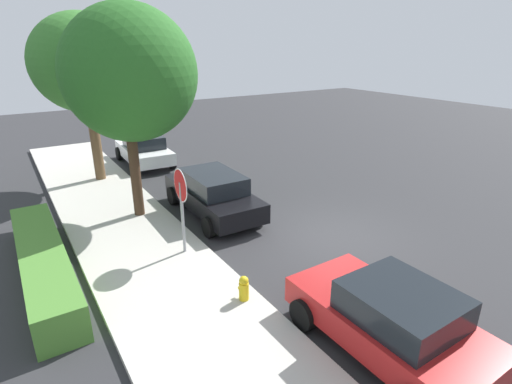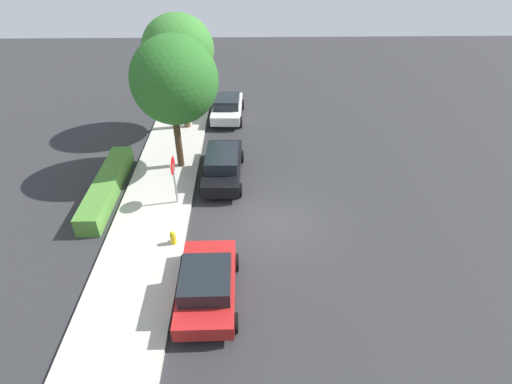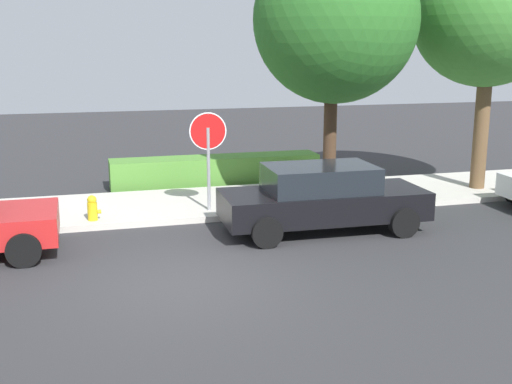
{
  "view_description": "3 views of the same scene",
  "coord_description": "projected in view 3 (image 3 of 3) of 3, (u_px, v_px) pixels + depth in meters",
  "views": [
    {
      "loc": [
        -7.75,
        7.79,
        5.45
      ],
      "look_at": [
        1.77,
        1.66,
        1.19
      ],
      "focal_mm": 28.0,
      "sensor_mm": 36.0,
      "label": 1
    },
    {
      "loc": [
        -13.05,
        1.03,
        10.83
      ],
      "look_at": [
        0.55,
        0.74,
        1.18
      ],
      "focal_mm": 28.0,
      "sensor_mm": 36.0,
      "label": 2
    },
    {
      "loc": [
        -1.51,
        -10.4,
        3.99
      ],
      "look_at": [
        1.62,
        1.05,
        1.27
      ],
      "focal_mm": 45.0,
      "sensor_mm": 36.0,
      "label": 3
    }
  ],
  "objects": [
    {
      "name": "parked_car_black",
      "position": [
        322.0,
        198.0,
        13.93
      ],
      "size": [
        4.47,
        2.01,
        1.47
      ],
      "color": "black",
      "rests_on": "ground_plane"
    },
    {
      "name": "ground_plane",
      "position": [
        181.0,
        282.0,
        11.06
      ],
      "size": [
        60.0,
        60.0,
        0.0
      ],
      "primitive_type": "plane",
      "color": "#2D2D30"
    },
    {
      "name": "street_tree_far",
      "position": [
        487.0,
        18.0,
        16.75
      ],
      "size": [
        3.86,
        3.86,
        6.54
      ],
      "color": "brown",
      "rests_on": "ground_plane"
    },
    {
      "name": "front_yard_hedge",
      "position": [
        216.0,
        171.0,
        18.63
      ],
      "size": [
        6.05,
        0.98,
        0.84
      ],
      "color": "#4C8433",
      "rests_on": "ground_plane"
    },
    {
      "name": "stop_sign",
      "position": [
        208.0,
        144.0,
        14.99
      ],
      "size": [
        0.88,
        0.08,
        2.47
      ],
      "color": "gray",
      "rests_on": "ground_plane"
    },
    {
      "name": "street_tree_mid_block",
      "position": [
        336.0,
        20.0,
        15.24
      ],
      "size": [
        3.95,
        3.95,
        6.57
      ],
      "color": "#422D1E",
      "rests_on": "ground_plane"
    },
    {
      "name": "fire_hydrant",
      "position": [
        93.0,
        211.0,
        14.38
      ],
      "size": [
        0.3,
        0.22,
        0.72
      ],
      "color": "gold",
      "rests_on": "ground_plane"
    },
    {
      "name": "sidewalk_curb",
      "position": [
        149.0,
        207.0,
        15.91
      ],
      "size": [
        32.0,
        3.15,
        0.14
      ],
      "primitive_type": "cube",
      "color": "beige",
      "rests_on": "ground_plane"
    }
  ]
}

